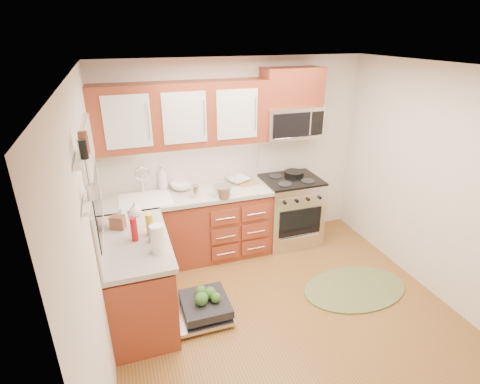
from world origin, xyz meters
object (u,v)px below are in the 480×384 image
object	(u,v)px
skillet	(294,173)
bowl_b	(182,186)
rug	(355,288)
stock_pot	(223,191)
dishwasher	(202,308)
range	(290,210)
sink	(147,209)
cup	(232,179)
paper_towel_roll	(157,239)
microwave	(291,122)
bowl_a	(238,180)
cutting_board	(248,183)
upper_cabinets	(182,115)

from	to	relation	value
skillet	bowl_b	distance (m)	1.55
rug	stock_pot	xyz separation A→B (m)	(-1.28, 1.06, 0.98)
dishwasher	skillet	distance (m)	2.24
range	skillet	distance (m)	0.52
sink	cup	xyz separation A→B (m)	(1.16, 0.23, 0.17)
skillet	cup	distance (m)	0.88
range	rug	distance (m)	1.38
bowl_b	cup	xyz separation A→B (m)	(0.68, 0.05, -0.00)
bowl_b	paper_towel_roll	bearing A→B (deg)	-108.92
skillet	bowl_b	world-z (taller)	bowl_b
bowl_b	stock_pot	bearing A→B (deg)	-41.48
rug	microwave	bearing A→B (deg)	100.48
bowl_a	paper_towel_roll	bearing A→B (deg)	-131.45
rug	cup	xyz separation A→B (m)	(-1.03, 1.49, 0.96)
rug	cutting_board	world-z (taller)	cutting_board
range	dishwasher	xyz separation A→B (m)	(-1.54, -1.13, -0.38)
rug	cup	size ratio (longest dim) A/B	11.60
microwave	stock_pot	distance (m)	1.29
skillet	microwave	bearing A→B (deg)	-176.89
stock_pot	cutting_board	bearing A→B (deg)	33.76
upper_cabinets	bowl_a	bearing A→B (deg)	2.05
bowl_b	upper_cabinets	bearing A→B (deg)	-26.32
skillet	paper_towel_roll	size ratio (longest dim) A/B	0.99
upper_cabinets	rug	size ratio (longest dim) A/B	1.64
bowl_a	microwave	bearing A→B (deg)	-4.04
upper_cabinets	rug	world-z (taller)	upper_cabinets
sink	stock_pot	xyz separation A→B (m)	(0.90, -0.20, 0.19)
dishwasher	skillet	xyz separation A→B (m)	(1.64, 1.26, 0.87)
upper_cabinets	sink	xyz separation A→B (m)	(-0.52, -0.16, -1.07)
paper_towel_roll	cup	bearing A→B (deg)	51.15
cutting_board	microwave	bearing A→B (deg)	4.07
range	bowl_b	bearing A→B (deg)	173.34
upper_cabinets	cutting_board	world-z (taller)	upper_cabinets
range	sink	xyz separation A→B (m)	(-1.93, -0.01, 0.33)
rug	range	bearing A→B (deg)	101.44
upper_cabinets	range	bearing A→B (deg)	-5.89
range	stock_pot	world-z (taller)	stock_pot
cutting_board	bowl_b	xyz separation A→B (m)	(-0.86, 0.09, 0.04)
microwave	rug	size ratio (longest dim) A/B	0.61
rug	paper_towel_roll	xyz separation A→B (m)	(-2.19, 0.06, 1.05)
sink	skillet	xyz separation A→B (m)	(2.03, 0.14, 0.17)
bowl_a	bowl_b	bearing A→B (deg)	180.00
stock_pot	bowl_b	distance (m)	0.57
dishwasher	bowl_b	distance (m)	1.57
upper_cabinets	rug	distance (m)	2.87
range	skillet	size ratio (longest dim) A/B	3.56
range	stock_pot	xyz separation A→B (m)	(-1.03, -0.21, 0.52)
dishwasher	skillet	size ratio (longest dim) A/B	2.63
upper_cabinets	sink	bearing A→B (deg)	-163.55
range	paper_towel_roll	size ratio (longest dim) A/B	3.52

